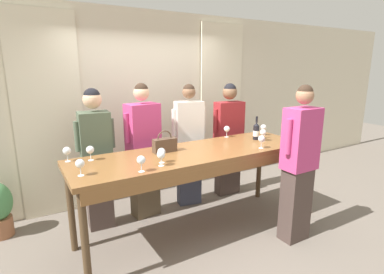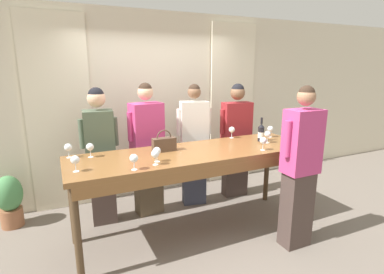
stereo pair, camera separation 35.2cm
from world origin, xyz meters
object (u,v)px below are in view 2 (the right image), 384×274
guest_pink_top (147,149)px  potted_plant (9,200)px  host_pouring (300,168)px  wine_glass_front_right (90,147)px  wine_bottle (261,133)px  wine_glass_near_host (134,159)px  wine_glass_center_mid (268,134)px  wine_glass_front_left (263,141)px  handbag (164,144)px  wine_glass_back_right (75,160)px  guest_cream_sweater (194,144)px  wine_glass_back_mid (68,148)px  wine_glass_back_left (155,154)px  tasting_bar (196,159)px  guest_olive_jacket (100,155)px  wine_glass_center_left (270,129)px  wine_glass_center_right (157,151)px  guest_striped_shirt (236,139)px  wine_glass_front_mid (232,130)px

guest_pink_top → potted_plant: (-1.70, 0.38, -0.55)m
host_pouring → wine_glass_front_right: bearing=154.2°
host_pouring → potted_plant: bearing=148.4°
wine_bottle → wine_glass_near_host: (-1.79, -0.40, -0.00)m
wine_glass_front_right → wine_glass_center_mid: (2.14, -0.31, 0.00)m
wine_glass_front_left → host_pouring: host_pouring is taller
handbag → guest_pink_top: guest_pink_top is taller
guest_pink_top → host_pouring: host_pouring is taller
wine_glass_back_right → guest_cream_sweater: 1.88m
wine_glass_near_host → wine_glass_back_mid: bearing=128.5°
wine_glass_back_mid → host_pouring: 2.51m
wine_glass_back_left → host_pouring: host_pouring is taller
tasting_bar → wine_glass_front_left: wine_glass_front_left is taller
guest_olive_jacket → guest_pink_top: guest_pink_top is taller
wine_glass_front_left → guest_olive_jacket: size_ratio=0.09×
handbag → wine_glass_near_host: bearing=-134.5°
wine_glass_center_left → wine_glass_near_host: same height
wine_glass_front_right → wine_glass_center_right: same height
wine_glass_center_mid → potted_plant: size_ratio=0.23×
wine_glass_back_left → handbag: bearing=60.0°
wine_glass_back_mid → guest_striped_shirt: (2.39, 0.38, -0.23)m
guest_olive_jacket → guest_pink_top: size_ratio=0.98×
wine_glass_back_mid → potted_plant: wine_glass_back_mid is taller
handbag → wine_glass_center_right: bearing=-120.5°
wine_glass_front_left → wine_glass_near_host: same height
guest_striped_shirt → potted_plant: (-3.10, 0.38, -0.55)m
tasting_bar → wine_glass_back_left: (-0.57, -0.25, 0.21)m
wine_glass_center_right → potted_plant: (-1.53, 1.29, -0.79)m
wine_glass_center_left → wine_glass_front_mid: bearing=160.4°
wine_glass_front_mid → host_pouring: size_ratio=0.09×
wine_glass_back_mid → wine_bottle: bearing=-6.9°
wine_glass_center_mid → guest_striped_shirt: size_ratio=0.09×
wine_glass_back_left → wine_glass_near_host: 0.24m
guest_olive_jacket → wine_glass_back_right: bearing=-111.3°
wine_glass_center_left → wine_glass_center_right: same height
wine_glass_front_left → wine_glass_center_mid: size_ratio=1.00×
wine_glass_back_mid → guest_cream_sweater: size_ratio=0.09×
wine_glass_near_host → guest_cream_sweater: (1.14, 1.06, -0.24)m
wine_glass_front_right → wine_glass_center_mid: bearing=-8.3°
wine_glass_front_mid → wine_glass_center_mid: 0.50m
wine_glass_center_right → guest_striped_shirt: size_ratio=0.09×
wine_bottle → wine_glass_center_left: wine_bottle is taller
wine_glass_center_mid → wine_glass_back_right: bearing=-177.4°
wine_glass_center_left → guest_striped_shirt: bearing=111.2°
tasting_bar → wine_glass_back_left: 0.66m
wine_glass_back_mid → wine_glass_center_right: bearing=-33.3°
tasting_bar → wine_glass_center_right: wine_glass_center_right is taller
wine_glass_center_mid → wine_glass_back_mid: same height
wine_glass_center_mid → wine_glass_back_mid: bearing=170.5°
handbag → wine_glass_back_right: (-0.99, -0.30, 0.02)m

